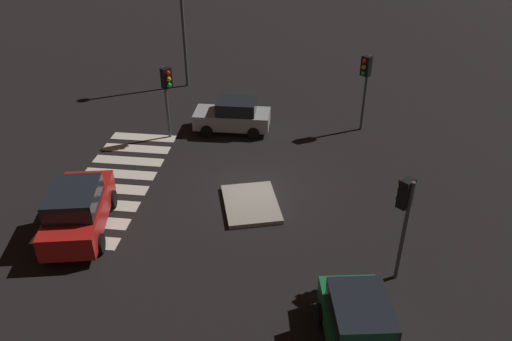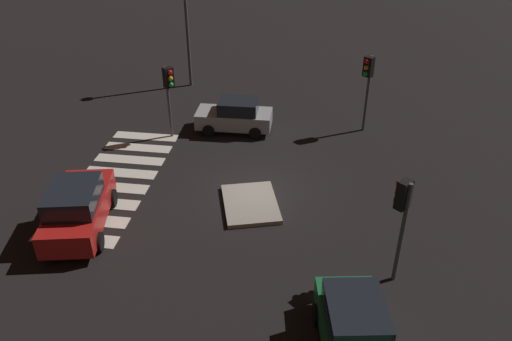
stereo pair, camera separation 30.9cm
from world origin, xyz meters
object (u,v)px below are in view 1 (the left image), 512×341
(car_silver, at_px, (233,116))
(traffic_light_north, at_px, (405,205))
(car_green, at_px, (360,332))
(car_red, at_px, (78,209))
(traffic_island, at_px, (251,204))
(traffic_light_south, at_px, (167,86))
(traffic_light_west, at_px, (365,75))
(street_lamp, at_px, (182,3))

(car_silver, distance_m, traffic_light_north, 12.11)
(car_green, height_order, car_red, car_red)
(traffic_island, relative_size, traffic_light_south, 0.90)
(traffic_island, height_order, traffic_light_north, traffic_light_north)
(car_silver, bearing_deg, traffic_island, 103.98)
(traffic_light_west, distance_m, traffic_light_north, 10.56)
(traffic_light_south, bearing_deg, traffic_island, -7.02)
(traffic_light_north, distance_m, street_lamp, 18.74)
(traffic_island, relative_size, car_silver, 0.85)
(traffic_light_south, bearing_deg, traffic_light_north, 0.27)
(car_green, distance_m, street_lamp, 21.22)
(traffic_light_north, bearing_deg, traffic_light_south, -0.26)
(car_silver, bearing_deg, car_red, 62.54)
(car_silver, bearing_deg, traffic_light_west, -173.96)
(street_lamp, bearing_deg, car_red, -2.32)
(car_silver, height_order, traffic_light_south, traffic_light_south)
(car_green, bearing_deg, traffic_light_west, 167.60)
(traffic_light_west, bearing_deg, traffic_light_south, -41.39)
(car_silver, height_order, traffic_light_north, traffic_light_north)
(car_green, distance_m, car_red, 10.82)
(traffic_island, xyz_separation_m, street_lamp, (-11.99, -5.46, 4.82))
(traffic_island, distance_m, street_lamp, 14.02)
(car_green, distance_m, traffic_light_south, 14.72)
(street_lamp, bearing_deg, traffic_light_west, 64.68)
(car_silver, xyz_separation_m, traffic_light_south, (1.19, -2.90, 1.94))
(car_green, height_order, traffic_light_west, traffic_light_west)
(car_red, relative_size, street_lamp, 0.65)
(traffic_light_north, bearing_deg, traffic_light_west, -46.15)
(car_red, distance_m, car_silver, 9.71)
(traffic_light_south, bearing_deg, street_lamp, 138.34)
(traffic_island, xyz_separation_m, car_silver, (-6.42, -1.74, 0.72))
(car_green, bearing_deg, traffic_island, -159.16)
(car_silver, height_order, street_lamp, street_lamp)
(traffic_light_west, xyz_separation_m, traffic_light_north, (10.55, 0.55, -0.12))
(traffic_light_north, xyz_separation_m, street_lamp, (-15.31, -10.62, 2.07))
(traffic_light_south, height_order, traffic_light_north, traffic_light_north)
(traffic_island, xyz_separation_m, traffic_light_north, (3.32, 5.16, 2.75))
(car_green, relative_size, car_silver, 1.10)
(traffic_light_west, xyz_separation_m, traffic_light_south, (2.00, -9.24, -0.20))
(car_green, height_order, traffic_light_north, traffic_light_north)
(car_red, xyz_separation_m, car_silver, (-8.71, 4.30, -0.13))
(car_green, bearing_deg, street_lamp, -162.75)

